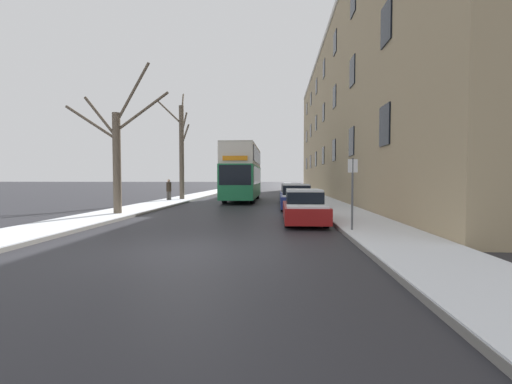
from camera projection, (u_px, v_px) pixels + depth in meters
ground_plane at (185, 252)px, 8.77m from camera, size 320.00×320.00×0.00m
sidewalk_left at (232, 188)px, 61.98m from camera, size 2.60×130.00×0.16m
sidewalk_right at (297, 188)px, 61.25m from camera, size 2.60×130.00×0.16m
terrace_facade_right at (368, 115)px, 35.13m from camera, size 9.10×54.22×16.69m
bare_tree_left_0 at (117, 153)px, 16.77m from camera, size 4.76×1.69×7.58m
bare_tree_left_1 at (181, 147)px, 28.23m from camera, size 3.01×3.19×9.38m
double_decker_bus at (243, 170)px, 28.41m from camera, size 2.48×10.41×4.47m
parked_car_0 at (304, 207)px, 14.34m from camera, size 1.69×4.43×1.41m
parked_car_1 at (296, 198)px, 20.54m from camera, size 1.86×4.15×1.52m
parked_car_2 at (292, 194)px, 26.05m from camera, size 1.85×4.32×1.49m
pedestrian_left_sidewalk at (169, 190)px, 26.97m from camera, size 0.39×0.39×1.79m
street_sign_post at (352, 191)px, 11.36m from camera, size 0.32×0.07×2.54m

